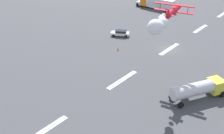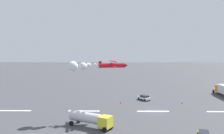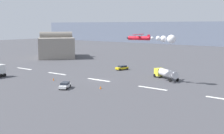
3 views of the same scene
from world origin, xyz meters
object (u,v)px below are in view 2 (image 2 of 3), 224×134
at_px(followme_car_yellow, 144,97).
at_px(stunt_biplane_red, 89,66).
at_px(traffic_cone_near, 182,103).
at_px(traffic_cone_far, 121,102).
at_px(fuel_tanker_truck, 91,119).

bearing_deg(followme_car_yellow, stunt_biplane_red, 53.10).
distance_m(stunt_biplane_red, followme_car_yellow, 26.77).
bearing_deg(stunt_biplane_red, traffic_cone_near, -149.97).
distance_m(followme_car_yellow, traffic_cone_far, 8.80).
xyz_separation_m(stunt_biplane_red, fuel_tanker_truck, (-0.99, 6.82, -10.17)).
distance_m(fuel_tanker_truck, traffic_cone_near, 31.93).
bearing_deg(fuel_tanker_truck, traffic_cone_far, -106.63).
bearing_deg(traffic_cone_near, followme_car_yellow, -26.58).
bearing_deg(traffic_cone_far, followme_car_yellow, -145.68).
bearing_deg(stunt_biplane_red, fuel_tanker_truck, 98.29).
bearing_deg(traffic_cone_near, traffic_cone_far, -0.52).
distance_m(fuel_tanker_truck, followme_car_yellow, 29.64).
relative_size(stunt_biplane_red, followme_car_yellow, 2.81).
xyz_separation_m(traffic_cone_near, traffic_cone_far, (17.48, -0.16, 0.00)).
height_order(followme_car_yellow, traffic_cone_far, followme_car_yellow).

